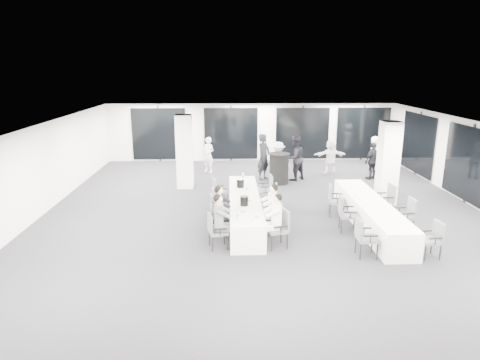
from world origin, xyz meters
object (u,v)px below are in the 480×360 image
object	(u,v)px
chair_main_left_mid	(217,208)
standing_guest_h	(385,171)
chair_main_right_far	(267,187)
standing_guest_g	(208,153)
chair_main_left_near	(215,229)
chair_main_right_second	(276,216)
standing_guest_e	(375,151)
standing_guest_a	(264,154)
chair_side_right_far	(387,198)
standing_guest_c	(278,158)
banquet_table_main	(245,208)
chair_side_left_mid	(346,212)
chair_side_right_mid	(406,213)
chair_main_left_second	(216,219)
chair_side_left_far	(334,198)
cocktail_table	(279,168)
chair_main_right_fourth	(271,197)
standing_guest_b	(295,155)
chair_main_right_mid	(273,208)
chair_side_left_near	(364,235)
standing_guest_f	(331,154)
chair_main_left_fourth	(217,200)
chair_side_right_near	(433,237)
ice_bucket_near	(244,201)
chair_main_left_far	(218,190)
chair_main_right_near	(280,226)
banquet_table_side	(370,214)
ice_bucket_far	(240,183)
standing_guest_d	(373,158)

from	to	relation	value
chair_main_left_mid	standing_guest_h	world-z (taller)	standing_guest_h
chair_main_right_far	standing_guest_g	xyz separation A→B (m)	(-2.19, 4.43, 0.33)
chair_main_left_near	chair_main_right_second	xyz separation A→B (m)	(1.66, 0.95, -0.02)
standing_guest_e	standing_guest_a	bearing A→B (deg)	101.76
chair_side_right_far	standing_guest_c	size ratio (longest dim) A/B	0.57
chair_main_left_mid	standing_guest_a	xyz separation A→B (m)	(1.80, 5.28, 0.53)
banquet_table_main	chair_main_left_near	world-z (taller)	chair_main_left_near
chair_side_left_mid	chair_side_right_mid	bearing A→B (deg)	91.45
chair_main_left_second	chair_side_left_far	bearing A→B (deg)	108.98
chair_main_left_mid	standing_guest_c	bearing A→B (deg)	151.00
cocktail_table	chair_main_left_mid	distance (m)	5.23
chair_main_left_mid	chair_main_right_fourth	xyz separation A→B (m)	(1.67, 0.91, 0.03)
chair_side_left_mid	chair_side_right_far	size ratio (longest dim) A/B	1.03
standing_guest_b	standing_guest_e	size ratio (longest dim) A/B	1.20
banquet_table_main	chair_main_right_fourth	bearing A→B (deg)	28.97
chair_main_right_mid	chair_side_left_near	bearing A→B (deg)	-151.11
chair_side_right_mid	standing_guest_f	size ratio (longest dim) A/B	0.58
chair_main_left_second	chair_main_left_fourth	bearing A→B (deg)	174.79
chair_side_right_near	chair_side_right_far	xyz separation A→B (m)	(0.01, 3.12, 0.04)
chair_main_left_near	ice_bucket_near	world-z (taller)	ice_bucket_near
cocktail_table	chair_main_left_far	world-z (taller)	cocktail_table
chair_main_right_fourth	standing_guest_b	distance (m)	4.51
chair_main_left_mid	chair_side_right_near	distance (m)	5.77
chair_main_right_fourth	standing_guest_c	world-z (taller)	standing_guest_c
standing_guest_f	chair_main_left_near	bearing A→B (deg)	54.91
chair_main_left_mid	chair_side_left_near	size ratio (longest dim) A/B	0.98
chair_main_left_fourth	chair_main_right_fourth	size ratio (longest dim) A/B	0.88
chair_side_right_mid	cocktail_table	bearing A→B (deg)	26.41
standing_guest_g	chair_side_right_near	bearing A→B (deg)	-20.99
chair_side_left_near	standing_guest_f	bearing A→B (deg)	172.59
cocktail_table	chair_main_left_fourth	bearing A→B (deg)	-122.06
chair_main_left_second	chair_main_left_fourth	world-z (taller)	chair_main_left_fourth
chair_side_left_far	chair_main_right_second	bearing A→B (deg)	-42.83
chair_main_right_near	standing_guest_h	distance (m)	6.29
banquet_table_side	ice_bucket_far	world-z (taller)	ice_bucket_far
chair_main_left_second	standing_guest_d	bearing A→B (deg)	128.57
standing_guest_h	chair_side_left_far	bearing A→B (deg)	78.65
chair_main_left_second	ice_bucket_near	size ratio (longest dim) A/B	3.31
chair_side_right_near	chair_side_right_far	world-z (taller)	chair_side_right_far
chair_main_left_far	ice_bucket_far	bearing A→B (deg)	37.60
banquet_table_side	chair_side_right_mid	world-z (taller)	chair_side_right_mid
chair_side_left_mid	ice_bucket_near	size ratio (longest dim) A/B	3.74
chair_main_left_second	chair_main_right_second	size ratio (longest dim) A/B	0.99
chair_side_left_far	standing_guest_f	xyz separation A→B (m)	(1.15, 5.44, 0.29)
banquet_table_side	chair_side_right_near	world-z (taller)	chair_side_right_near
standing_guest_a	standing_guest_f	distance (m)	3.16
chair_main_left_far	chair_main_right_second	xyz separation A→B (m)	(1.65, -2.69, 0.00)
chair_main_right_near	standing_guest_a	distance (m)	6.84
ice_bucket_far	chair_side_right_far	bearing A→B (deg)	-7.81
chair_main_left_fourth	standing_guest_d	world-z (taller)	standing_guest_d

